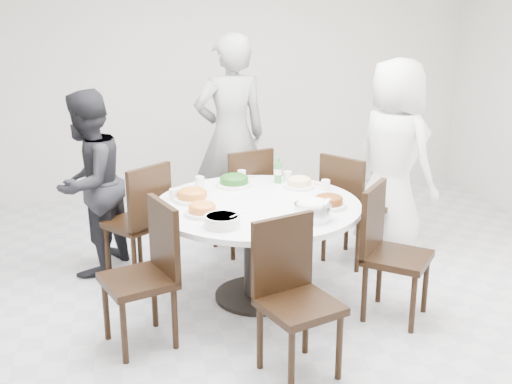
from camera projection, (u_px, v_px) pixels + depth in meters
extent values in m
cube|color=silver|center=(264.00, 315.00, 4.59)|extent=(6.00, 6.00, 0.01)
cube|color=silver|center=(205.00, 70.00, 6.98)|extent=(6.00, 0.01, 2.80)
cylinder|color=white|center=(257.00, 251.00, 4.75)|extent=(1.50, 1.50, 0.75)
cube|color=black|center=(353.00, 208.00, 5.39)|extent=(0.59, 0.59, 0.95)
cube|color=black|center=(240.00, 199.00, 5.62)|extent=(0.53, 0.53, 0.95)
cube|color=black|center=(135.00, 220.00, 5.10)|extent=(0.59, 0.59, 0.95)
cube|color=black|center=(138.00, 277.00, 4.08)|extent=(0.53, 0.53, 0.95)
cube|color=black|center=(300.00, 302.00, 3.75)|extent=(0.54, 0.54, 0.95)
cube|color=black|center=(398.00, 255.00, 4.43)|extent=(0.59, 0.59, 0.95)
imported|color=white|center=(394.00, 157.00, 5.53)|extent=(0.83, 0.98, 1.70)
imported|color=black|center=(231.00, 136.00, 5.91)|extent=(0.74, 0.54, 1.88)
imported|color=black|center=(88.00, 184.00, 5.12)|extent=(0.85, 0.91, 1.50)
cylinder|color=white|center=(234.00, 181.00, 5.04)|extent=(0.29, 0.29, 0.07)
cylinder|color=white|center=(299.00, 184.00, 5.00)|extent=(0.24, 0.24, 0.06)
cylinder|color=white|center=(192.00, 196.00, 4.69)|extent=(0.28, 0.28, 0.08)
cylinder|color=white|center=(329.00, 203.00, 4.55)|extent=(0.26, 0.26, 0.06)
cylinder|color=white|center=(202.00, 211.00, 4.39)|extent=(0.24, 0.24, 0.06)
cylinder|color=silver|center=(313.00, 212.00, 4.30)|extent=(0.25, 0.25, 0.11)
cylinder|color=white|center=(222.00, 221.00, 4.17)|extent=(0.24, 0.24, 0.07)
cylinder|color=#327D3A|center=(278.00, 170.00, 5.11)|extent=(0.06, 0.06, 0.21)
cylinder|color=white|center=(244.00, 175.00, 5.21)|extent=(0.07, 0.07, 0.08)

